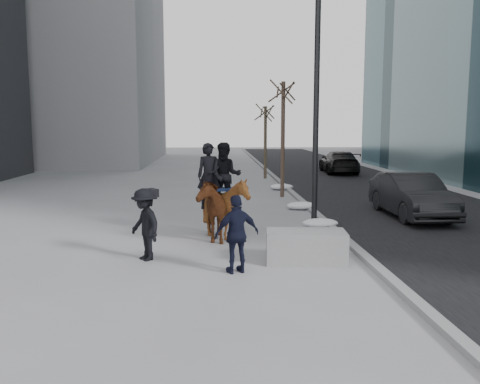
{
  "coord_description": "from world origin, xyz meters",
  "views": [
    {
      "loc": [
        -0.67,
        -12.16,
        3.3
      ],
      "look_at": [
        0.0,
        1.2,
        1.5
      ],
      "focal_mm": 38.0,
      "sensor_mm": 36.0,
      "label": 1
    }
  ],
  "objects_px": {
    "planter": "(306,247)",
    "mounted_left": "(209,204)",
    "car_near": "(412,195)",
    "mounted_right": "(226,201)"
  },
  "relations": [
    {
      "from": "mounted_left",
      "to": "planter",
      "type": "bearing_deg",
      "value": -47.74
    },
    {
      "from": "car_near",
      "to": "planter",
      "type": "bearing_deg",
      "value": -130.17
    },
    {
      "from": "planter",
      "to": "mounted_left",
      "type": "xyz_separation_m",
      "value": [
        -2.34,
        2.57,
        0.65
      ]
    },
    {
      "from": "car_near",
      "to": "mounted_right",
      "type": "bearing_deg",
      "value": -155.04
    },
    {
      "from": "car_near",
      "to": "mounted_left",
      "type": "bearing_deg",
      "value": -156.36
    },
    {
      "from": "planter",
      "to": "car_near",
      "type": "bearing_deg",
      "value": 49.96
    },
    {
      "from": "car_near",
      "to": "mounted_right",
      "type": "distance_m",
      "value": 7.38
    },
    {
      "from": "planter",
      "to": "mounted_left",
      "type": "distance_m",
      "value": 3.54
    },
    {
      "from": "planter",
      "to": "mounted_right",
      "type": "relative_size",
      "value": 0.68
    },
    {
      "from": "mounted_left",
      "to": "mounted_right",
      "type": "xyz_separation_m",
      "value": [
        0.47,
        0.02,
        0.09
      ]
    }
  ]
}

